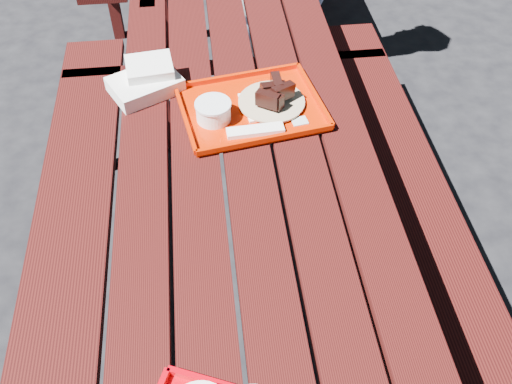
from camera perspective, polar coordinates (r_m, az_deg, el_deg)
ground at (r=2.20m, az=-0.46°, el=-11.70°), size 60.00×60.00×0.00m
picnic_table_near at (r=1.74m, az=-0.57°, el=-2.18°), size 1.41×2.40×0.75m
far_tray at (r=1.77m, az=-0.66°, el=8.50°), size 0.48×0.40×0.07m
white_cloth at (r=1.89m, az=-10.90°, el=10.94°), size 0.26×0.23×0.09m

